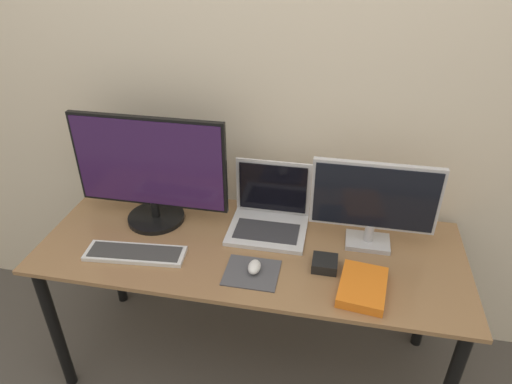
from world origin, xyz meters
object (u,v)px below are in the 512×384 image
(laptop, at_px, (270,212))
(power_brick, at_px, (325,264))
(monitor_left, at_px, (150,171))
(keyboard, at_px, (135,253))
(book, at_px, (363,287))
(mouse, at_px, (254,267))
(monitor_right, at_px, (374,202))

(laptop, relative_size, power_brick, 3.41)
(monitor_left, height_order, power_brick, monitor_left)
(keyboard, distance_m, book, 0.87)
(keyboard, height_order, mouse, mouse)
(monitor_left, distance_m, book, 0.95)
(laptop, bearing_deg, book, -40.45)
(monitor_right, distance_m, power_brick, 0.30)
(monitor_right, bearing_deg, power_brick, -131.42)
(laptop, bearing_deg, keyboard, -147.89)
(monitor_left, distance_m, power_brick, 0.80)
(power_brick, bearing_deg, keyboard, -174.64)
(mouse, relative_size, power_brick, 0.80)
(book, bearing_deg, monitor_right, 85.69)
(monitor_left, height_order, book, monitor_left)
(monitor_left, bearing_deg, monitor_right, 0.01)
(keyboard, bearing_deg, monitor_right, 15.71)
(monitor_right, distance_m, keyboard, 0.95)
(monitor_right, bearing_deg, keyboard, -164.29)
(monitor_right, relative_size, mouse, 6.42)
(monitor_right, bearing_deg, laptop, 172.91)
(mouse, bearing_deg, power_brick, 16.33)
(monitor_right, height_order, mouse, monitor_right)
(monitor_left, xyz_separation_m, power_brick, (0.74, -0.18, -0.22))
(mouse, bearing_deg, monitor_left, 152.26)
(monitor_right, height_order, book, monitor_right)
(monitor_left, xyz_separation_m, keyboard, (0.01, -0.25, -0.23))
(mouse, bearing_deg, monitor_right, 31.71)
(laptop, relative_size, book, 1.34)
(laptop, height_order, power_brick, laptop)
(keyboard, height_order, book, book)
(monitor_left, height_order, mouse, monitor_left)
(monitor_right, bearing_deg, book, -94.31)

